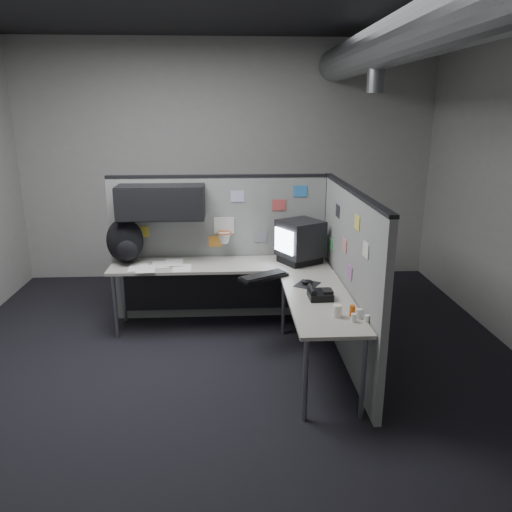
{
  "coord_description": "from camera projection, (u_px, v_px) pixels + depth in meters",
  "views": [
    {
      "loc": [
        0.0,
        -4.09,
        2.3
      ],
      "look_at": [
        0.25,
        0.35,
        0.99
      ],
      "focal_mm": 35.0,
      "sensor_mm": 36.0,
      "label": 1
    }
  ],
  "objects": [
    {
      "name": "room",
      "position": [
        296.0,
        136.0,
        4.0
      ],
      "size": [
        5.62,
        5.62,
        3.22
      ],
      "color": "black",
      "rests_on": "ground"
    },
    {
      "name": "partition_back",
      "position": [
        206.0,
        234.0,
        5.45
      ],
      "size": [
        2.44,
        0.42,
        1.63
      ],
      "color": "gray",
      "rests_on": "ground"
    },
    {
      "name": "partition_right",
      "position": [
        349.0,
        277.0,
        4.6
      ],
      "size": [
        0.07,
        2.23,
        1.63
      ],
      "color": "gray",
      "rests_on": "ground"
    },
    {
      "name": "desk",
      "position": [
        244.0,
        282.0,
        5.07
      ],
      "size": [
        2.31,
        2.11,
        0.73
      ],
      "color": "#A39F93",
      "rests_on": "ground"
    },
    {
      "name": "monitor",
      "position": [
        300.0,
        241.0,
        5.27
      ],
      "size": [
        0.54,
        0.54,
        0.45
      ],
      "rotation": [
        0.0,
        0.0,
        -0.27
      ],
      "color": "black",
      "rests_on": "desk"
    },
    {
      "name": "keyboard",
      "position": [
        263.0,
        276.0,
        4.82
      ],
      "size": [
        0.51,
        0.4,
        0.04
      ],
      "rotation": [
        0.0,
        0.0,
        -0.25
      ],
      "color": "black",
      "rests_on": "desk"
    },
    {
      "name": "mouse",
      "position": [
        307.0,
        283.0,
        4.65
      ],
      "size": [
        0.28,
        0.29,
        0.05
      ],
      "rotation": [
        0.0,
        0.0,
        0.24
      ],
      "color": "black",
      "rests_on": "desk"
    },
    {
      "name": "phone",
      "position": [
        320.0,
        294.0,
        4.31
      ],
      "size": [
        0.21,
        0.22,
        0.1
      ],
      "rotation": [
        0.0,
        0.0,
        -0.15
      ],
      "color": "black",
      "rests_on": "desk"
    },
    {
      "name": "bottles",
      "position": [
        357.0,
        314.0,
        3.88
      ],
      "size": [
        0.15,
        0.17,
        0.09
      ],
      "rotation": [
        0.0,
        0.0,
        0.15
      ],
      "color": "silver",
      "rests_on": "desk"
    },
    {
      "name": "cup",
      "position": [
        337.0,
        311.0,
        3.92
      ],
      "size": [
        0.09,
        0.09,
        0.1
      ],
      "primitive_type": "cylinder",
      "rotation": [
        0.0,
        0.0,
        -0.36
      ],
      "color": "white",
      "rests_on": "desk"
    },
    {
      "name": "papers",
      "position": [
        160.0,
        266.0,
        5.18
      ],
      "size": [
        0.66,
        0.5,
        0.01
      ],
      "rotation": [
        0.0,
        0.0,
        0.05
      ],
      "color": "white",
      "rests_on": "desk"
    },
    {
      "name": "backpack",
      "position": [
        125.0,
        242.0,
        5.26
      ],
      "size": [
        0.4,
        0.37,
        0.48
      ],
      "rotation": [
        0.0,
        0.0,
        -0.04
      ],
      "color": "black",
      "rests_on": "desk"
    }
  ]
}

